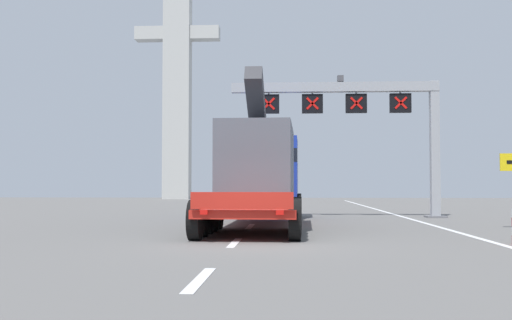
{
  "coord_description": "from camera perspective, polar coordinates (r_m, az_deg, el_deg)",
  "views": [
    {
      "loc": [
        0.9,
        -15.73,
        1.51
      ],
      "look_at": [
        -0.5,
        9.98,
        2.55
      ],
      "focal_mm": 43.14,
      "sensor_mm": 36.0,
      "label": 1
    }
  ],
  "objects": [
    {
      "name": "heavy_haul_truck_red",
      "position": [
        23.97,
        0.66,
        -1.16
      ],
      "size": [
        3.3,
        14.11,
        5.3
      ],
      "color": "red",
      "rests_on": "ground"
    },
    {
      "name": "ground",
      "position": [
        15.83,
        -0.15,
        -7.78
      ],
      "size": [
        112.0,
        112.0,
        0.0
      ],
      "primitive_type": "plane",
      "color": "slate"
    },
    {
      "name": "overhead_lane_gantry",
      "position": [
        29.13,
        9.83,
        4.66
      ],
      "size": [
        9.87,
        0.9,
        6.6
      ],
      "color": "#9EA0A5",
      "rests_on": "ground"
    },
    {
      "name": "edge_line_right",
      "position": [
        28.27,
        13.98,
        -5.29
      ],
      "size": [
        0.2,
        63.0,
        0.01
      ],
      "primitive_type": "cube",
      "color": "silver",
      "rests_on": "ground"
    },
    {
      "name": "lane_markings",
      "position": [
        37.76,
        0.97,
        -4.59
      ],
      "size": [
        0.2,
        58.55,
        0.01
      ],
      "color": "silver",
      "rests_on": "ground"
    },
    {
      "name": "bridge_pylon_distant",
      "position": [
        66.82,
        -7.29,
        9.01
      ],
      "size": [
        9.0,
        2.0,
        28.43
      ],
      "color": "#B7B7B2",
      "rests_on": "ground"
    }
  ]
}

